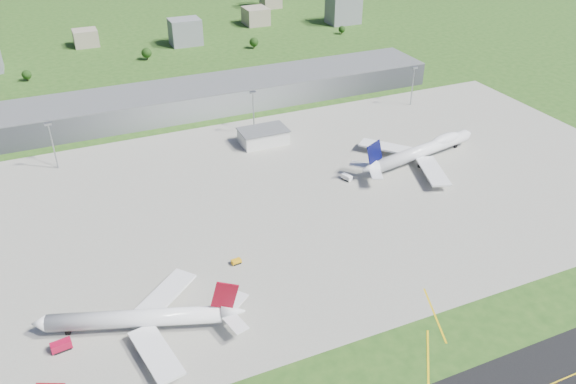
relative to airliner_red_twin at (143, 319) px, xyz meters
name	(u,v)px	position (x,y,z in m)	size (l,w,h in m)	color
ground	(220,114)	(81.42, 171.32, -5.27)	(1400.00, 1400.00, 0.00)	#254D18
apron	(308,192)	(91.42, 61.32, -5.23)	(360.00, 190.00, 0.08)	gray
terminal	(212,95)	(81.42, 186.32, 2.23)	(300.00, 42.00, 15.00)	gray
ops_building	(263,137)	(91.42, 121.32, -1.27)	(26.00, 16.00, 8.00)	silver
mast_west	(51,138)	(-18.58, 136.32, 12.44)	(3.50, 2.00, 25.90)	gray
mast_center	(253,105)	(91.42, 136.32, 12.44)	(3.50, 2.00, 25.90)	gray
mast_east	(413,79)	(201.42, 136.32, 12.44)	(3.50, 2.00, 25.90)	gray
airliner_red_twin	(143,319)	(0.00, 0.00, 0.00)	(69.91, 53.12, 19.79)	white
airliner_blue_quad	(423,151)	(161.71, 67.39, 0.67)	(81.33, 62.97, 21.36)	white
crash_tender	(61,346)	(-27.08, 1.90, -3.56)	(6.91, 3.67, 3.43)	maroon
tug_yellow	(236,262)	(40.96, 22.36, -4.29)	(4.10, 2.68, 1.90)	#EDA30D
van_white_near	(347,178)	(114.43, 64.65, -3.85)	(4.21, 6.14, 2.83)	white
van_white_far	(426,167)	(158.04, 57.87, -3.98)	(5.47, 4.36, 2.56)	silver
bldg_cw	(86,38)	(21.42, 361.32, 1.73)	(20.00, 18.00, 14.00)	gray
bldg_c	(185,32)	(101.42, 331.32, 5.73)	(26.00, 20.00, 22.00)	slate
bldg_ce	(256,16)	(181.42, 371.32, 2.73)	(22.00, 24.00, 16.00)	gray
bldg_e	(343,9)	(261.42, 341.32, 8.73)	(30.00, 22.00, 28.00)	slate
tree_w	(27,75)	(-28.58, 286.32, -0.41)	(6.75, 6.75, 8.25)	#382314
tree_c	(147,53)	(61.42, 301.32, 0.57)	(8.10, 8.10, 9.90)	#382314
tree_e	(254,42)	(151.42, 296.32, 0.24)	(7.65, 7.65, 9.35)	#382314
tree_far_e	(342,29)	(241.42, 306.32, -0.74)	(6.30, 6.30, 7.70)	#382314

